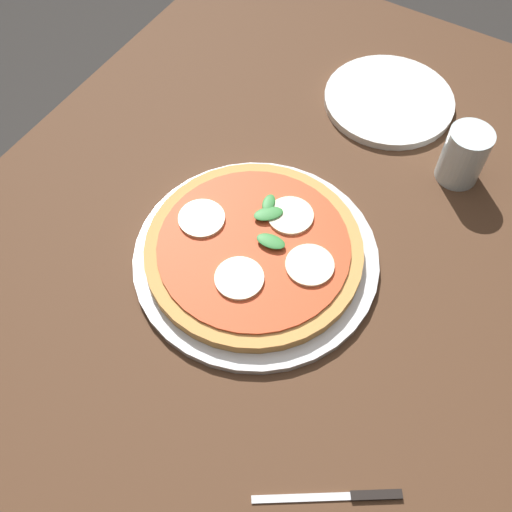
{
  "coord_description": "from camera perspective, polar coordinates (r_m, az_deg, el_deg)",
  "views": [
    {
      "loc": [
        -0.43,
        -0.26,
        1.48
      ],
      "look_at": [
        -0.02,
        -0.01,
        0.75
      ],
      "focal_mm": 41.67,
      "sensor_mm": 36.0,
      "label": 1
    }
  ],
  "objects": [
    {
      "name": "dining_table",
      "position": [
        0.98,
        0.06,
        -2.23
      ],
      "size": [
        1.32,
        0.92,
        0.74
      ],
      "color": "#4C301E",
      "rests_on": "ground_plane"
    },
    {
      "name": "knife",
      "position": [
        0.77,
        8.69,
        -21.83
      ],
      "size": [
        0.11,
        0.16,
        0.01
      ],
      "color": "black",
      "rests_on": "dining_table"
    },
    {
      "name": "serving_tray",
      "position": [
        0.88,
        0.0,
        -0.14
      ],
      "size": [
        0.36,
        0.36,
        0.01
      ],
      "primitive_type": "cylinder",
      "color": "silver",
      "rests_on": "dining_table"
    },
    {
      "name": "pizza",
      "position": [
        0.87,
        -0.19,
        0.67
      ],
      "size": [
        0.32,
        0.32,
        0.03
      ],
      "color": "tan",
      "rests_on": "serving_tray"
    },
    {
      "name": "plate_white",
      "position": [
        1.12,
        12.63,
        14.38
      ],
      "size": [
        0.23,
        0.23,
        0.01
      ],
      "primitive_type": "cylinder",
      "color": "white",
      "rests_on": "dining_table"
    },
    {
      "name": "ground_plane",
      "position": [
        1.57,
        0.04,
        -14.15
      ],
      "size": [
        6.0,
        6.0,
        0.0
      ],
      "primitive_type": "plane",
      "color": "#2D2B28"
    },
    {
      "name": "glass_cup",
      "position": [
        1.0,
        19.33,
        9.11
      ],
      "size": [
        0.07,
        0.07,
        0.1
      ],
      "primitive_type": "cylinder",
      "color": "silver",
      "rests_on": "dining_table"
    }
  ]
}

